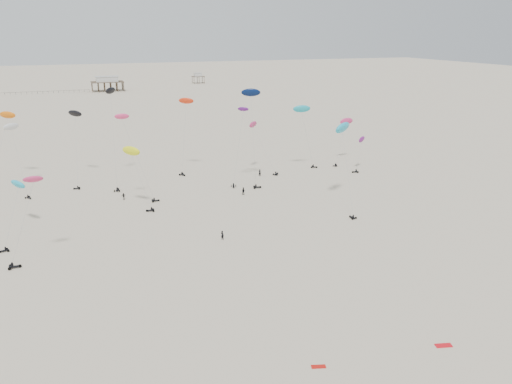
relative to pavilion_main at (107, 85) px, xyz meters
name	(u,v)px	position (x,y,z in m)	size (l,w,h in m)	color
ground_plane	(162,130)	(10.00, -150.00, -4.22)	(900.00, 900.00, 0.00)	#C3B29B
pavilion_main	(107,85)	(0.00, 0.00, 0.00)	(21.00, 13.00, 9.80)	brown
pavilion_small	(198,79)	(70.00, 30.00, -0.74)	(9.00, 7.00, 8.00)	brown
pier_fence	(24,93)	(-52.00, 0.00, -3.45)	(80.20, 0.20, 1.50)	black
rig_0	(185,119)	(5.63, -215.82, 10.93)	(6.71, 9.29, 21.21)	black
rig_1	(113,122)	(-14.51, -219.07, 11.87)	(4.43, 18.01, 26.67)	black
rig_3	(238,149)	(15.35, -234.06, 5.55)	(6.80, 6.62, 20.42)	black
rig_4	(15,142)	(-38.72, -217.50, 8.12)	(5.96, 15.62, 19.31)	black
rig_5	(260,138)	(25.33, -223.38, 5.52)	(7.28, 11.16, 15.17)	black
rig_6	(304,118)	(38.57, -224.58, 10.59)	(7.76, 4.00, 18.90)	black
rig_7	(24,221)	(-34.13, -265.68, 3.64)	(7.50, 4.79, 15.52)	black
rig_8	(5,126)	(-41.68, -206.95, 10.44)	(9.25, 15.01, 20.56)	black
rig_9	(360,148)	(53.19, -232.37, 2.41)	(6.48, 5.78, 9.90)	black
rig_10	(134,161)	(-12.26, -243.13, 6.94)	(6.12, 7.72, 14.52)	black
rig_11	(136,152)	(-11.35, -239.10, 8.09)	(8.61, 3.74, 21.34)	black
rig_12	(75,124)	(-23.82, -211.40, 10.58)	(4.88, 17.53, 21.55)	black
rig_13	(16,194)	(-36.80, -247.44, 3.20)	(5.60, 17.66, 16.16)	black
rig_14	(252,113)	(19.23, -234.10, 14.68)	(5.32, 8.75, 25.18)	black
rig_15	(343,134)	(34.55, -254.25, 12.00)	(8.35, 17.52, 21.09)	black
rig_16	(345,128)	(54.62, -220.68, 6.08)	(10.64, 9.10, 14.57)	black
spectator_0	(222,239)	(0.80, -267.83, -4.22)	(0.78, 0.54, 2.14)	black
spectator_1	(244,195)	(13.72, -243.01, -4.22)	(1.13, 0.66, 2.31)	black
spectator_2	(124,200)	(-14.75, -236.25, -4.22)	(1.18, 0.64, 2.00)	black
spectator_3	(260,176)	(23.48, -228.53, -4.22)	(0.84, 0.58, 2.32)	black
grounded_kite_a	(444,346)	(17.95, -311.15, -4.22)	(2.20, 0.90, 0.08)	red
grounded_kite_b	(319,367)	(0.68, -309.35, -4.22)	(1.80, 0.70, 0.07)	red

